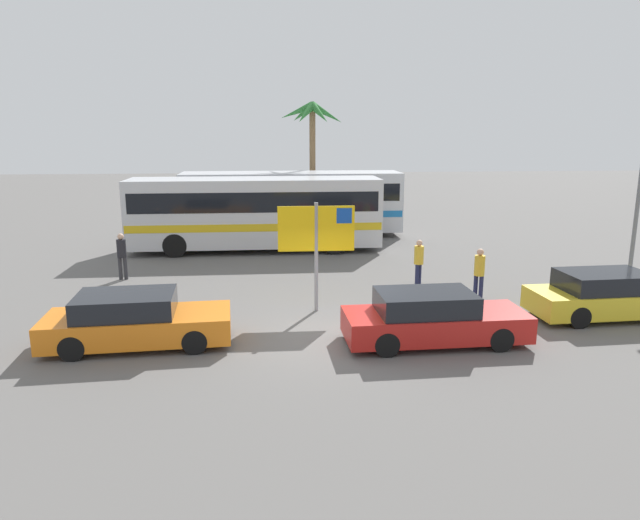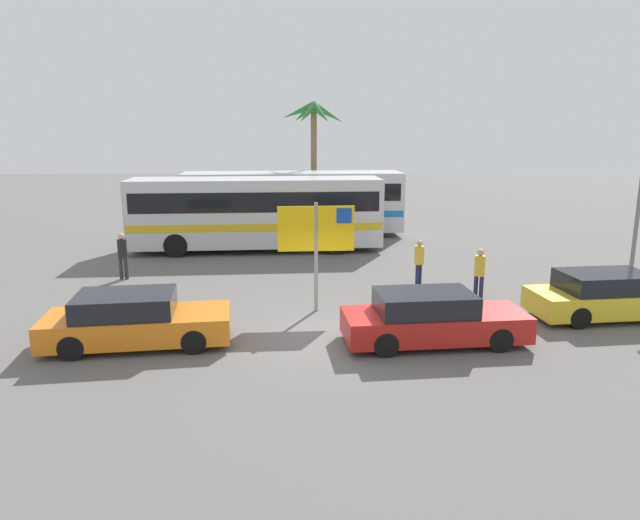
{
  "view_description": "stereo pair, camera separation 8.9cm",
  "coord_description": "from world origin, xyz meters",
  "views": [
    {
      "loc": [
        -1.62,
        -14.05,
        5.18
      ],
      "look_at": [
        -0.09,
        3.17,
        1.3
      ],
      "focal_mm": 32.35,
      "sensor_mm": 36.0,
      "label": 1
    },
    {
      "loc": [
        -1.53,
        -14.06,
        5.18
      ],
      "look_at": [
        -0.09,
        3.17,
        1.3
      ],
      "focal_mm": 32.35,
      "sensor_mm": 36.0,
      "label": 2
    }
  ],
  "objects": [
    {
      "name": "pedestrian_crossing_lot",
      "position": [
        3.4,
        4.58,
        0.94
      ],
      "size": [
        0.32,
        0.32,
        1.61
      ],
      "rotation": [
        0.0,
        0.0,
        5.55
      ],
      "color": "#1E2347",
      "rests_on": "ground"
    },
    {
      "name": "pedestrian_near_sign",
      "position": [
        -6.84,
        6.41,
        0.98
      ],
      "size": [
        0.32,
        0.32,
        1.67
      ],
      "rotation": [
        0.0,
        0.0,
        1.64
      ],
      "color": "#2D2D33",
      "rests_on": "ground"
    },
    {
      "name": "car_red",
      "position": [
        2.37,
        -0.74,
        0.64
      ],
      "size": [
        4.55,
        1.81,
        1.32
      ],
      "rotation": [
        0.0,
        0.0,
        0.03
      ],
      "color": "red",
      "rests_on": "ground"
    },
    {
      "name": "bus_rear_coach",
      "position": [
        -0.47,
        14.8,
        1.78
      ],
      "size": [
        10.85,
        2.59,
        3.17
      ],
      "color": "silver",
      "rests_on": "ground"
    },
    {
      "name": "ground",
      "position": [
        0.0,
        0.0,
        0.0
      ],
      "size": [
        120.0,
        120.0,
        0.0
      ],
      "primitive_type": "plane",
      "color": "#605E5B"
    },
    {
      "name": "pedestrian_by_bus",
      "position": [
        4.84,
        2.79,
        0.96
      ],
      "size": [
        0.32,
        0.32,
        1.64
      ],
      "rotation": [
        0.0,
        0.0,
        0.8
      ],
      "color": "#1E2347",
      "rests_on": "ground"
    },
    {
      "name": "palm_tree_seaside",
      "position": [
        0.74,
        17.04,
        5.4
      ],
      "size": [
        3.42,
        3.12,
        6.7
      ],
      "color": "brown",
      "rests_on": "ground"
    },
    {
      "name": "car_yellow",
      "position": [
        7.93,
        0.82,
        0.64
      ],
      "size": [
        4.67,
        1.91,
        1.32
      ],
      "rotation": [
        0.0,
        0.0,
        0.04
      ],
      "color": "yellow",
      "rests_on": "ground"
    },
    {
      "name": "car_orange",
      "position": [
        -4.95,
        -0.25,
        0.64
      ],
      "size": [
        4.57,
        2.05,
        1.32
      ],
      "rotation": [
        0.0,
        0.0,
        0.06
      ],
      "color": "orange",
      "rests_on": "ground"
    },
    {
      "name": "ferry_sign",
      "position": [
        -0.24,
        2.15,
        2.33
      ],
      "size": [
        2.2,
        0.11,
        3.2
      ],
      "rotation": [
        0.0,
        0.0,
        -0.01
      ],
      "color": "gray",
      "rests_on": "ground"
    },
    {
      "name": "bus_front_coach",
      "position": [
        -2.21,
        11.19,
        1.78
      ],
      "size": [
        10.85,
        2.59,
        3.17
      ],
      "color": "silver",
      "rests_on": "ground"
    }
  ]
}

